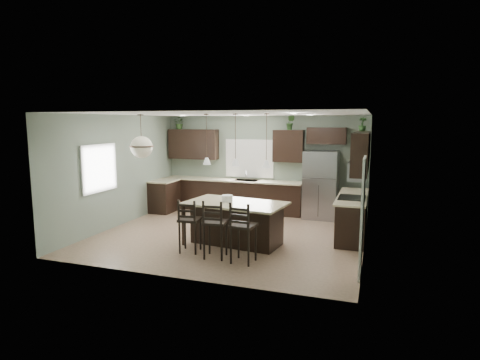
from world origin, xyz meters
name	(u,v)px	position (x,y,z in m)	size (l,w,h in m)	color
ground	(230,235)	(0.00, 0.00, 0.00)	(6.00, 6.00, 0.00)	#9E8466
pantry_door	(362,217)	(2.98, -1.55, 1.02)	(0.04, 0.82, 2.04)	white
window_back	(250,158)	(-0.40, 2.73, 1.55)	(1.35, 0.02, 1.00)	white
window_left	(99,168)	(-2.98, -0.80, 1.55)	(0.02, 1.10, 1.00)	white
left_return_cabs	(164,196)	(-2.70, 1.70, 0.45)	(0.60, 0.90, 0.90)	black
left_return_countertop	(165,181)	(-2.68, 1.70, 0.92)	(0.66, 0.96, 0.04)	beige
back_lower_cabs	(232,196)	(-0.85, 2.45, 0.45)	(4.20, 0.60, 0.90)	black
back_countertop	(232,180)	(-0.85, 2.43, 0.92)	(4.20, 0.66, 0.04)	beige
sink_inset	(246,180)	(-0.40, 2.43, 0.94)	(0.70, 0.45, 0.01)	gray
faucet	(246,176)	(-0.40, 2.40, 1.08)	(0.02, 0.02, 0.28)	silver
back_upper_left	(193,144)	(-2.15, 2.58, 1.95)	(1.55, 0.34, 0.90)	black
back_upper_right	(289,146)	(0.80, 2.58, 1.95)	(0.85, 0.34, 0.90)	black
fridge_header	(327,136)	(1.85, 2.58, 2.25)	(1.05, 0.34, 0.45)	black
right_lower_cabs	(353,217)	(2.70, 0.87, 0.45)	(0.60, 2.35, 0.90)	black
right_countertop	(353,197)	(2.68, 0.87, 0.92)	(0.66, 2.35, 0.04)	beige
cooktop	(352,198)	(2.68, 0.60, 0.94)	(0.58, 0.75, 0.02)	black
wall_oven_front	(338,218)	(2.40, 0.60, 0.45)	(0.01, 0.72, 0.60)	gray
right_upper_cabs	(361,152)	(2.83, 0.87, 1.95)	(0.34, 2.35, 0.90)	black
microwave	(358,171)	(2.78, 0.60, 1.55)	(0.40, 0.75, 0.40)	gray
refrigerator	(321,185)	(1.75, 2.35, 0.93)	(0.90, 0.74, 1.85)	gray
kitchen_island	(236,224)	(0.36, -0.65, 0.46)	(2.10, 1.19, 0.92)	black
serving_dish	(227,198)	(0.16, -0.63, 0.99)	(0.24, 0.24, 0.14)	silver
bar_stool_left	(190,225)	(-0.35, -1.42, 0.55)	(0.41, 0.41, 1.10)	black
bar_stool_center	(215,229)	(0.27, -1.58, 0.58)	(0.43, 0.43, 1.16)	black
bar_stool_right	(243,232)	(0.87, -1.66, 0.59)	(0.43, 0.43, 1.17)	black
pendant_left	(207,139)	(-0.33, -0.56, 2.25)	(0.17, 0.17, 1.10)	white
pendant_center	(235,140)	(0.36, -0.65, 2.25)	(0.17, 0.17, 1.10)	white
pendant_right	(266,141)	(1.05, -0.75, 2.25)	(0.17, 0.17, 1.10)	white
chandelier	(141,136)	(-1.95, -0.59, 2.30)	(0.55, 0.55, 1.00)	beige
plant_back_left	(180,123)	(-2.59, 2.55, 2.59)	(0.35, 0.30, 0.39)	#2C491F
plant_back_right	(290,122)	(0.85, 2.55, 2.61)	(0.23, 0.19, 0.42)	#2A4C21
plant_right_wall	(362,124)	(2.80, 1.67, 2.57)	(0.19, 0.19, 0.34)	#295023
room_shell	(230,163)	(0.00, 0.00, 1.70)	(6.00, 6.00, 6.00)	slate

